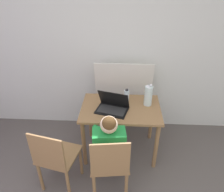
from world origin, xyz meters
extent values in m
cube|color=silver|center=(0.00, 2.23, 1.25)|extent=(6.40, 0.05, 2.50)
cube|color=olive|center=(0.28, 1.58, 0.70)|extent=(0.99, 0.65, 0.03)
cylinder|color=olive|center=(-0.16, 1.31, 0.34)|extent=(0.05, 0.05, 0.69)
cylinder|color=olive|center=(0.72, 1.31, 0.34)|extent=(0.05, 0.05, 0.69)
cylinder|color=olive|center=(-0.16, 1.86, 0.34)|extent=(0.05, 0.05, 0.69)
cylinder|color=olive|center=(0.72, 1.86, 0.34)|extent=(0.05, 0.05, 0.69)
cube|color=olive|center=(0.17, 0.97, 0.44)|extent=(0.44, 0.44, 0.02)
cube|color=olive|center=(0.20, 0.78, 0.66)|extent=(0.38, 0.06, 0.41)
cylinder|color=olive|center=(0.32, 1.16, 0.22)|extent=(0.04, 0.04, 0.43)
cylinder|color=olive|center=(-0.01, 1.12, 0.22)|extent=(0.04, 0.04, 0.43)
cylinder|color=olive|center=(0.36, 0.82, 0.22)|extent=(0.04, 0.04, 0.43)
cylinder|color=olive|center=(0.03, 0.78, 0.22)|extent=(0.04, 0.04, 0.43)
cube|color=olive|center=(-0.39, 1.02, 0.44)|extent=(0.48, 0.48, 0.02)
cube|color=olive|center=(-0.43, 0.84, 0.66)|extent=(0.37, 0.11, 0.41)
cylinder|color=olive|center=(-0.18, 1.15, 0.22)|extent=(0.04, 0.04, 0.43)
cylinder|color=olive|center=(-0.51, 1.23, 0.22)|extent=(0.04, 0.04, 0.43)
cylinder|color=olive|center=(-0.26, 0.82, 0.22)|extent=(0.04, 0.04, 0.43)
cylinder|color=olive|center=(-0.59, 0.90, 0.22)|extent=(0.04, 0.04, 0.43)
cube|color=#1E8438|center=(0.17, 0.97, 0.65)|extent=(0.35, 0.22, 0.39)
sphere|color=beige|center=(0.17, 0.97, 0.93)|extent=(0.17, 0.17, 0.17)
sphere|color=#4C3319|center=(0.18, 0.96, 0.95)|extent=(0.15, 0.15, 0.15)
cylinder|color=navy|center=(0.23, 1.12, 0.46)|extent=(0.12, 0.29, 0.09)
cylinder|color=navy|center=(0.08, 1.10, 0.46)|extent=(0.12, 0.29, 0.09)
cylinder|color=navy|center=(0.21, 1.26, 0.23)|extent=(0.08, 0.08, 0.45)
cylinder|color=navy|center=(0.07, 1.24, 0.23)|extent=(0.08, 0.08, 0.45)
cylinder|color=#1E8438|center=(0.29, 1.20, 0.67)|extent=(0.08, 0.24, 0.06)
cylinder|color=#1E8438|center=(0.01, 1.16, 0.67)|extent=(0.08, 0.24, 0.06)
cube|color=black|center=(0.17, 1.51, 0.72)|extent=(0.43, 0.35, 0.01)
cube|color=#2D2D2D|center=(0.17, 1.51, 0.73)|extent=(0.37, 0.26, 0.00)
cube|color=black|center=(0.19, 1.58, 0.84)|extent=(0.39, 0.21, 0.23)
cube|color=silver|center=(0.19, 1.58, 0.84)|extent=(0.35, 0.18, 0.20)
cylinder|color=silver|center=(0.62, 1.67, 0.84)|extent=(0.10, 0.10, 0.26)
cylinder|color=#3D7A38|center=(0.64, 1.68, 0.88)|extent=(0.01, 0.01, 0.22)
sphere|color=white|center=(0.64, 1.68, 0.99)|extent=(0.03, 0.03, 0.03)
cylinder|color=#3D7A38|center=(0.60, 1.69, 0.86)|extent=(0.01, 0.01, 0.19)
sphere|color=white|center=(0.60, 1.69, 0.96)|extent=(0.05, 0.05, 0.05)
cylinder|color=#3D7A38|center=(0.61, 1.65, 0.87)|extent=(0.01, 0.01, 0.20)
sphere|color=white|center=(0.61, 1.65, 0.96)|extent=(0.04, 0.04, 0.04)
cylinder|color=silver|center=(0.35, 1.72, 0.80)|extent=(0.07, 0.07, 0.16)
cylinder|color=#262628|center=(0.35, 1.72, 0.89)|extent=(0.04, 0.04, 0.02)
cube|color=silver|center=(0.31, 2.09, 0.56)|extent=(0.81, 0.17, 1.13)
camera|label=1|loc=(0.29, -0.67, 2.25)|focal=35.00mm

